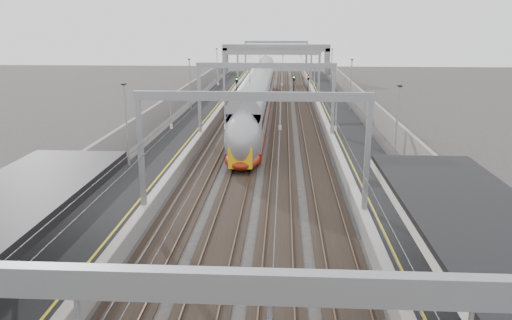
# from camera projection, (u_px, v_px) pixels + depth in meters

# --- Properties ---
(platform_left) EXTENTS (4.00, 120.00, 1.00)m
(platform_left) POSITION_uv_depth(u_px,v_px,m) (189.00, 130.00, 51.18)
(platform_left) COLOR black
(platform_left) RESTS_ON ground
(platform_right) EXTENTS (4.00, 120.00, 1.00)m
(platform_right) POSITION_uv_depth(u_px,v_px,m) (346.00, 132.00, 50.33)
(platform_right) COLOR black
(platform_right) RESTS_ON ground
(tracks) EXTENTS (11.40, 140.00, 0.20)m
(tracks) POSITION_uv_depth(u_px,v_px,m) (267.00, 136.00, 50.88)
(tracks) COLOR black
(tracks) RESTS_ON ground
(overhead_line) EXTENTS (13.00, 140.00, 6.60)m
(overhead_line) POSITION_uv_depth(u_px,v_px,m) (269.00, 69.00, 55.62)
(overhead_line) COLOR gray
(overhead_line) RESTS_ON platform_left
(overbridge) EXTENTS (22.00, 2.20, 6.90)m
(overbridge) POSITION_uv_depth(u_px,v_px,m) (276.00, 52.00, 102.42)
(overbridge) COLOR gray
(overbridge) RESTS_ON ground
(wall_left) EXTENTS (0.30, 120.00, 3.20)m
(wall_left) POSITION_uv_depth(u_px,v_px,m) (158.00, 119.00, 51.06)
(wall_left) COLOR gray
(wall_left) RESTS_ON ground
(wall_right) EXTENTS (0.30, 120.00, 3.20)m
(wall_right) POSITION_uv_depth(u_px,v_px,m) (378.00, 122.00, 49.87)
(wall_right) COLOR gray
(wall_right) RESTS_ON ground
(train) EXTENTS (2.89, 52.74, 4.57)m
(train) POSITION_uv_depth(u_px,v_px,m) (257.00, 99.00, 60.59)
(train) COLOR maroon
(train) RESTS_ON ground
(signal_green) EXTENTS (0.32, 0.32, 3.48)m
(signal_green) POSITION_uv_depth(u_px,v_px,m) (237.00, 85.00, 72.94)
(signal_green) COLOR black
(signal_green) RESTS_ON ground
(signal_red_near) EXTENTS (0.32, 0.32, 3.48)m
(signal_red_near) POSITION_uv_depth(u_px,v_px,m) (294.00, 83.00, 75.19)
(signal_red_near) COLOR black
(signal_red_near) RESTS_ON ground
(signal_red_far) EXTENTS (0.32, 0.32, 3.48)m
(signal_red_far) POSITION_uv_depth(u_px,v_px,m) (308.00, 82.00, 75.98)
(signal_red_far) COLOR black
(signal_red_far) RESTS_ON ground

